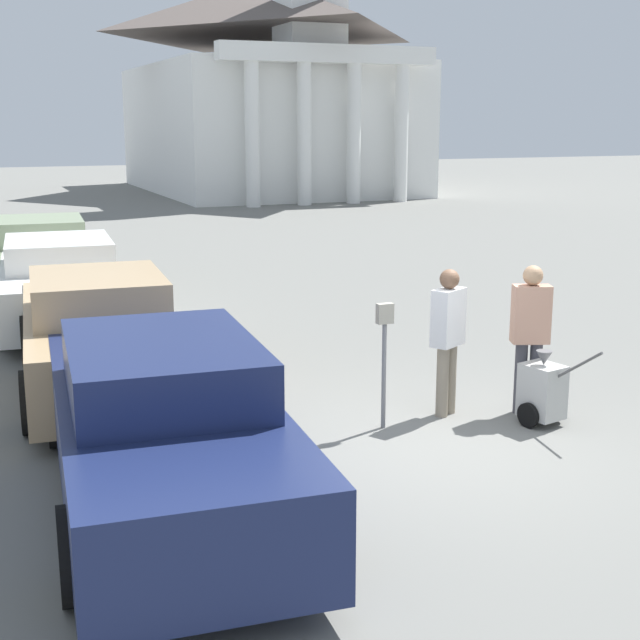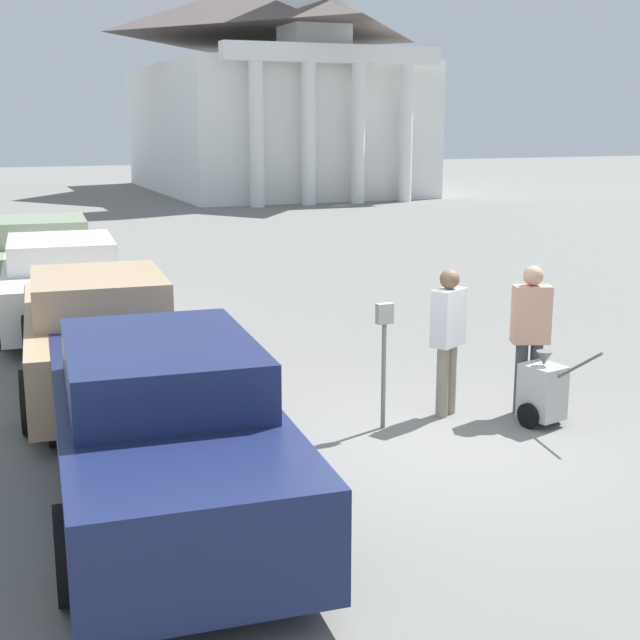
{
  "view_description": "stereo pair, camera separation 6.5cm",
  "coord_description": "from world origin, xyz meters",
  "px_view_note": "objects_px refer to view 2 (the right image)",
  "views": [
    {
      "loc": [
        -4.43,
        -7.69,
        3.32
      ],
      "look_at": [
        -0.68,
        1.43,
        1.1
      ],
      "focal_mm": 50.0,
      "sensor_mm": 36.0,
      "label": 1
    },
    {
      "loc": [
        -4.37,
        -7.72,
        3.32
      ],
      "look_at": [
        -0.68,
        1.43,
        1.1
      ],
      "focal_mm": 50.0,
      "sensor_mm": 36.0,
      "label": 2
    }
  ],
  "objects_px": {
    "parking_meter": "(384,342)",
    "equipment_cart": "(542,391)",
    "parked_car_sage": "(45,256)",
    "parked_car_tan": "(100,335)",
    "parked_car_white": "(63,282)",
    "person_worker": "(448,333)",
    "church": "(272,76)",
    "person_supervisor": "(530,330)",
    "parked_car_navy": "(160,422)"
  },
  "relations": [
    {
      "from": "parking_meter",
      "to": "equipment_cart",
      "type": "height_order",
      "value": "parking_meter"
    },
    {
      "from": "parked_car_sage",
      "to": "equipment_cart",
      "type": "xyz_separation_m",
      "value": [
        4.33,
        -10.36,
        -0.3
      ]
    },
    {
      "from": "parked_car_tan",
      "to": "parked_car_white",
      "type": "xyz_separation_m",
      "value": [
        -0.0,
        4.14,
        -0.02
      ]
    },
    {
      "from": "parked_car_white",
      "to": "person_worker",
      "type": "distance_m",
      "value": 7.5
    },
    {
      "from": "parked_car_tan",
      "to": "church",
      "type": "distance_m",
      "value": 32.4
    },
    {
      "from": "parked_car_white",
      "to": "person_supervisor",
      "type": "xyz_separation_m",
      "value": [
        4.42,
        -6.92,
        0.3
      ]
    },
    {
      "from": "parked_car_white",
      "to": "equipment_cart",
      "type": "xyz_separation_m",
      "value": [
        4.33,
        -7.31,
        -0.3
      ]
    },
    {
      "from": "equipment_cart",
      "to": "church",
      "type": "xyz_separation_m",
      "value": [
        8.13,
        32.73,
        4.92
      ]
    },
    {
      "from": "parked_car_tan",
      "to": "parked_car_sage",
      "type": "bearing_deg",
      "value": 94.31
    },
    {
      "from": "person_worker",
      "to": "parked_car_navy",
      "type": "bearing_deg",
      "value": -11.91
    },
    {
      "from": "equipment_cart",
      "to": "church",
      "type": "relative_size",
      "value": 0.04
    },
    {
      "from": "parked_car_white",
      "to": "parking_meter",
      "type": "xyz_separation_m",
      "value": [
        2.65,
        -6.75,
        0.29
      ]
    },
    {
      "from": "parked_car_white",
      "to": "parked_car_navy",
      "type": "bearing_deg",
      "value": -85.69
    },
    {
      "from": "parked_car_tan",
      "to": "parking_meter",
      "type": "xyz_separation_m",
      "value": [
        2.65,
        -2.61,
        0.27
      ]
    },
    {
      "from": "parked_car_tan",
      "to": "parked_car_white",
      "type": "height_order",
      "value": "parked_car_tan"
    },
    {
      "from": "equipment_cart",
      "to": "person_worker",
      "type": "bearing_deg",
      "value": 127.11
    },
    {
      "from": "parking_meter",
      "to": "equipment_cart",
      "type": "distance_m",
      "value": 1.87
    },
    {
      "from": "parked_car_white",
      "to": "parking_meter",
      "type": "bearing_deg",
      "value": -64.25
    },
    {
      "from": "person_worker",
      "to": "church",
      "type": "relative_size",
      "value": 0.08
    },
    {
      "from": "parked_car_tan",
      "to": "parked_car_sage",
      "type": "xyz_separation_m",
      "value": [
        -0.0,
        7.19,
        -0.02
      ]
    },
    {
      "from": "parked_car_tan",
      "to": "equipment_cart",
      "type": "bearing_deg",
      "value": -31.92
    },
    {
      "from": "parking_meter",
      "to": "person_worker",
      "type": "bearing_deg",
      "value": 8.82
    },
    {
      "from": "person_worker",
      "to": "parked_car_tan",
      "type": "bearing_deg",
      "value": -64.0
    },
    {
      "from": "person_worker",
      "to": "person_supervisor",
      "type": "distance_m",
      "value": 0.95
    },
    {
      "from": "parked_car_white",
      "to": "parking_meter",
      "type": "relative_size",
      "value": 3.65
    },
    {
      "from": "parked_car_sage",
      "to": "church",
      "type": "bearing_deg",
      "value": 65.18
    },
    {
      "from": "parking_meter",
      "to": "parked_car_tan",
      "type": "bearing_deg",
      "value": 135.4
    },
    {
      "from": "parked_car_sage",
      "to": "church",
      "type": "distance_m",
      "value": 26.02
    },
    {
      "from": "equipment_cart",
      "to": "church",
      "type": "bearing_deg",
      "value": 63.57
    },
    {
      "from": "equipment_cart",
      "to": "church",
      "type": "height_order",
      "value": "church"
    },
    {
      "from": "parked_car_tan",
      "to": "person_worker",
      "type": "bearing_deg",
      "value": -30.87
    },
    {
      "from": "person_supervisor",
      "to": "equipment_cart",
      "type": "height_order",
      "value": "person_supervisor"
    },
    {
      "from": "person_worker",
      "to": "equipment_cart",
      "type": "relative_size",
      "value": 1.69
    },
    {
      "from": "person_supervisor",
      "to": "church",
      "type": "xyz_separation_m",
      "value": [
        8.05,
        32.33,
        4.32
      ]
    },
    {
      "from": "parked_car_tan",
      "to": "equipment_cart",
      "type": "xyz_separation_m",
      "value": [
        4.33,
        -3.18,
        -0.32
      ]
    },
    {
      "from": "parking_meter",
      "to": "person_supervisor",
      "type": "xyz_separation_m",
      "value": [
        1.77,
        -0.17,
        0.01
      ]
    },
    {
      "from": "parked_car_sage",
      "to": "equipment_cart",
      "type": "height_order",
      "value": "parked_car_sage"
    },
    {
      "from": "parked_car_tan",
      "to": "parked_car_white",
      "type": "relative_size",
      "value": 0.93
    },
    {
      "from": "parked_car_navy",
      "to": "parked_car_tan",
      "type": "distance_m",
      "value": 3.55
    },
    {
      "from": "person_worker",
      "to": "church",
      "type": "bearing_deg",
      "value": -134.42
    },
    {
      "from": "parking_meter",
      "to": "person_worker",
      "type": "height_order",
      "value": "person_worker"
    },
    {
      "from": "parked_car_navy",
      "to": "person_supervisor",
      "type": "bearing_deg",
      "value": 14.18
    },
    {
      "from": "parked_car_sage",
      "to": "church",
      "type": "relative_size",
      "value": 0.21
    },
    {
      "from": "parked_car_navy",
      "to": "parked_car_white",
      "type": "xyz_separation_m",
      "value": [
        0.0,
        7.68,
        -0.03
      ]
    },
    {
      "from": "parked_car_tan",
      "to": "parked_car_white",
      "type": "bearing_deg",
      "value": 94.32
    },
    {
      "from": "parked_car_tan",
      "to": "person_worker",
      "type": "relative_size",
      "value": 2.79
    },
    {
      "from": "parked_car_sage",
      "to": "parking_meter",
      "type": "height_order",
      "value": "parked_car_sage"
    },
    {
      "from": "parked_car_navy",
      "to": "church",
      "type": "bearing_deg",
      "value": 73.68
    },
    {
      "from": "parked_car_white",
      "to": "church",
      "type": "height_order",
      "value": "church"
    },
    {
      "from": "person_worker",
      "to": "person_supervisor",
      "type": "bearing_deg",
      "value": 132.75
    }
  ]
}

